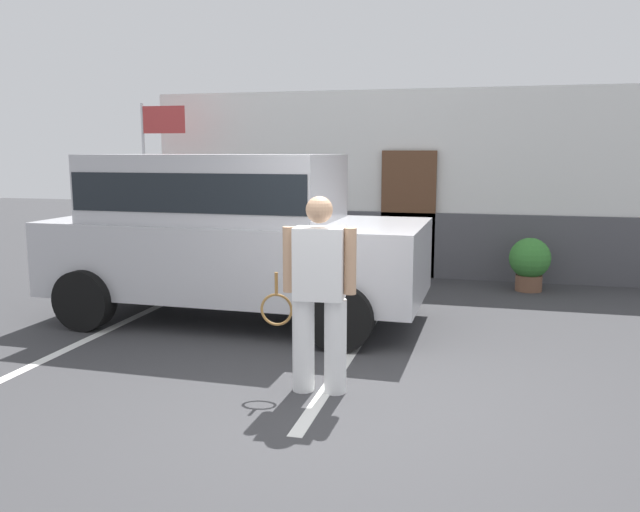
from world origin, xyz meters
TOP-DOWN VIEW (x-y plane):
  - ground_plane at (0.00, 0.00)m, footprint 40.00×40.00m
  - parking_stripe_0 at (-3.14, 1.50)m, footprint 0.12×4.40m
  - parking_stripe_1 at (-0.17, 1.50)m, footprint 0.12×4.40m
  - house_frontage at (-0.00, 5.96)m, footprint 9.19×0.40m
  - parked_suv at (-1.94, 2.45)m, footprint 4.63×2.23m
  - tennis_player_man at (-0.23, 0.26)m, footprint 0.90×0.30m
  - potted_plant_by_porch at (1.81, 5.09)m, footprint 0.61×0.61m
  - flag_pole at (-4.34, 5.08)m, footprint 0.80×0.05m

SIDE VIEW (x-z plane):
  - ground_plane at x=0.00m, z-range 0.00..0.00m
  - parking_stripe_0 at x=-3.14m, z-range 0.00..0.01m
  - parking_stripe_1 at x=-0.17m, z-range 0.00..0.01m
  - potted_plant_by_porch at x=1.81m, z-range 0.04..0.85m
  - tennis_player_man at x=-0.23m, z-range 0.03..1.75m
  - parked_suv at x=-1.94m, z-range 0.12..2.17m
  - house_frontage at x=0.00m, z-range -0.09..3.00m
  - flag_pole at x=-4.34m, z-range 0.56..3.45m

